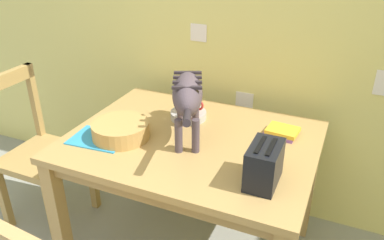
{
  "coord_description": "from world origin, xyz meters",
  "views": [
    {
      "loc": [
        0.57,
        -0.08,
        1.68
      ],
      "look_at": [
        -0.09,
        1.44,
        0.85
      ],
      "focal_mm": 36.17,
      "sensor_mm": 36.0,
      "label": 1
    }
  ],
  "objects_px": {
    "book_stack": "(282,132)",
    "saucer_bowl": "(188,115)",
    "coffee_mug": "(189,104)",
    "dining_table": "(192,154)",
    "wooden_chair_far": "(38,153)",
    "wicker_basket": "(121,130)",
    "toaster": "(264,165)",
    "cat": "(188,95)",
    "magazine": "(99,139)"
  },
  "relations": [
    {
      "from": "book_stack",
      "to": "saucer_bowl",
      "type": "bearing_deg",
      "value": -178.74
    },
    {
      "from": "saucer_bowl",
      "to": "coffee_mug",
      "type": "bearing_deg",
      "value": 0.0
    },
    {
      "from": "dining_table",
      "to": "wooden_chair_far",
      "type": "height_order",
      "value": "wooden_chair_far"
    },
    {
      "from": "wicker_basket",
      "to": "toaster",
      "type": "bearing_deg",
      "value": -6.71
    },
    {
      "from": "coffee_mug",
      "to": "toaster",
      "type": "distance_m",
      "value": 0.66
    },
    {
      "from": "cat",
      "to": "book_stack",
      "type": "height_order",
      "value": "cat"
    },
    {
      "from": "book_stack",
      "to": "wooden_chair_far",
      "type": "height_order",
      "value": "wooden_chair_far"
    },
    {
      "from": "cat",
      "to": "wicker_basket",
      "type": "height_order",
      "value": "cat"
    },
    {
      "from": "magazine",
      "to": "book_stack",
      "type": "distance_m",
      "value": 0.9
    },
    {
      "from": "cat",
      "to": "saucer_bowl",
      "type": "distance_m",
      "value": 0.29
    },
    {
      "from": "magazine",
      "to": "toaster",
      "type": "xyz_separation_m",
      "value": [
        0.82,
        -0.03,
        0.08
      ]
    },
    {
      "from": "cat",
      "to": "magazine",
      "type": "bearing_deg",
      "value": -175.6
    },
    {
      "from": "cat",
      "to": "coffee_mug",
      "type": "height_order",
      "value": "cat"
    },
    {
      "from": "dining_table",
      "to": "cat",
      "type": "xyz_separation_m",
      "value": [
        -0.03,
        0.01,
        0.31
      ]
    },
    {
      "from": "book_stack",
      "to": "wicker_basket",
      "type": "relative_size",
      "value": 0.61
    },
    {
      "from": "magazine",
      "to": "toaster",
      "type": "distance_m",
      "value": 0.83
    },
    {
      "from": "magazine",
      "to": "wooden_chair_far",
      "type": "relative_size",
      "value": 0.29
    },
    {
      "from": "wooden_chair_far",
      "to": "toaster",
      "type": "bearing_deg",
      "value": 84.14
    },
    {
      "from": "coffee_mug",
      "to": "wooden_chair_far",
      "type": "distance_m",
      "value": 0.99
    },
    {
      "from": "wicker_basket",
      "to": "book_stack",
      "type": "bearing_deg",
      "value": 25.44
    },
    {
      "from": "wicker_basket",
      "to": "wooden_chair_far",
      "type": "relative_size",
      "value": 0.3
    },
    {
      "from": "dining_table",
      "to": "wooden_chair_far",
      "type": "relative_size",
      "value": 1.27
    },
    {
      "from": "cat",
      "to": "wooden_chair_far",
      "type": "bearing_deg",
      "value": 161.91
    },
    {
      "from": "toaster",
      "to": "dining_table",
      "type": "bearing_deg",
      "value": 151.69
    },
    {
      "from": "toaster",
      "to": "book_stack",
      "type": "bearing_deg",
      "value": 91.88
    },
    {
      "from": "dining_table",
      "to": "saucer_bowl",
      "type": "height_order",
      "value": "saucer_bowl"
    },
    {
      "from": "coffee_mug",
      "to": "magazine",
      "type": "relative_size",
      "value": 0.49
    },
    {
      "from": "dining_table",
      "to": "wicker_basket",
      "type": "distance_m",
      "value": 0.37
    },
    {
      "from": "wooden_chair_far",
      "to": "coffee_mug",
      "type": "bearing_deg",
      "value": 107.3
    },
    {
      "from": "toaster",
      "to": "coffee_mug",
      "type": "bearing_deg",
      "value": 140.95
    },
    {
      "from": "cat",
      "to": "saucer_bowl",
      "type": "height_order",
      "value": "cat"
    },
    {
      "from": "cat",
      "to": "coffee_mug",
      "type": "xyz_separation_m",
      "value": [
        -0.08,
        0.19,
        -0.14
      ]
    },
    {
      "from": "saucer_bowl",
      "to": "toaster",
      "type": "bearing_deg",
      "value": -38.86
    },
    {
      "from": "coffee_mug",
      "to": "magazine",
      "type": "height_order",
      "value": "coffee_mug"
    },
    {
      "from": "magazine",
      "to": "cat",
      "type": "bearing_deg",
      "value": 23.11
    },
    {
      "from": "wooden_chair_far",
      "to": "wicker_basket",
      "type": "bearing_deg",
      "value": 84.95
    },
    {
      "from": "dining_table",
      "to": "book_stack",
      "type": "height_order",
      "value": "book_stack"
    },
    {
      "from": "dining_table",
      "to": "saucer_bowl",
      "type": "distance_m",
      "value": 0.25
    },
    {
      "from": "wicker_basket",
      "to": "toaster",
      "type": "distance_m",
      "value": 0.74
    },
    {
      "from": "book_stack",
      "to": "toaster",
      "type": "xyz_separation_m",
      "value": [
        0.01,
        -0.43,
        0.07
      ]
    },
    {
      "from": "coffee_mug",
      "to": "book_stack",
      "type": "distance_m",
      "value": 0.5
    },
    {
      "from": "cat",
      "to": "book_stack",
      "type": "relative_size",
      "value": 3.59
    },
    {
      "from": "coffee_mug",
      "to": "toaster",
      "type": "relative_size",
      "value": 0.66
    },
    {
      "from": "coffee_mug",
      "to": "dining_table",
      "type": "bearing_deg",
      "value": -62.13
    },
    {
      "from": "coffee_mug",
      "to": "magazine",
      "type": "distance_m",
      "value": 0.5
    },
    {
      "from": "cat",
      "to": "book_stack",
      "type": "distance_m",
      "value": 0.51
    },
    {
      "from": "wooden_chair_far",
      "to": "cat",
      "type": "bearing_deg",
      "value": 95.23
    },
    {
      "from": "coffee_mug",
      "to": "saucer_bowl",
      "type": "bearing_deg",
      "value": -180.0
    },
    {
      "from": "cat",
      "to": "dining_table",
      "type": "bearing_deg",
      "value": -43.27
    },
    {
      "from": "saucer_bowl",
      "to": "wooden_chair_far",
      "type": "bearing_deg",
      "value": -162.77
    }
  ]
}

